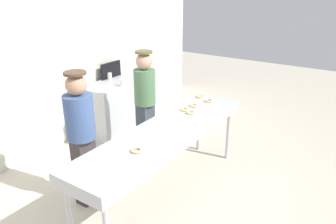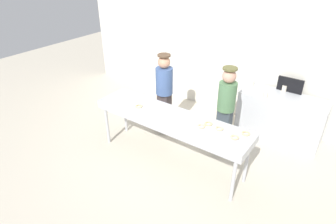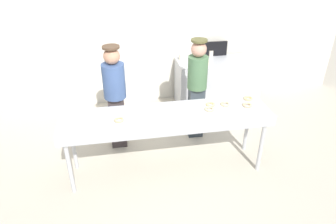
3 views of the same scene
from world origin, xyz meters
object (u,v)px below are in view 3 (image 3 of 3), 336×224
(plain_donut_1, at_px, (225,104))
(plain_donut_5, at_px, (210,104))
(paper_cup_1, at_px, (181,57))
(worker_baker, at_px, (115,93))
(menu_display, at_px, (215,49))
(plain_donut_4, at_px, (209,109))
(prep_counter, at_px, (217,82))
(worker_assistant, at_px, (197,85))
(plain_donut_2, at_px, (248,98))
(paper_cup_0, at_px, (208,63))
(plain_donut_0, at_px, (119,120))
(plain_donut_3, at_px, (247,105))
(fryer_conveyor, at_px, (167,119))
(paper_cup_2, at_px, (211,54))

(plain_donut_1, bearing_deg, plain_donut_5, 172.02)
(paper_cup_1, bearing_deg, worker_baker, -135.14)
(paper_cup_1, distance_m, menu_display, 0.72)
(plain_donut_1, bearing_deg, plain_donut_4, -158.13)
(plain_donut_5, xyz_separation_m, prep_counter, (0.69, 1.73, -0.49))
(menu_display, bearing_deg, worker_assistant, -117.98)
(worker_baker, bearing_deg, plain_donut_4, 142.16)
(plain_donut_4, height_order, worker_baker, worker_baker)
(prep_counter, bearing_deg, plain_donut_2, -93.59)
(plain_donut_4, bearing_deg, paper_cup_0, 74.13)
(plain_donut_0, distance_m, paper_cup_1, 2.42)
(plain_donut_3, height_order, menu_display, menu_display)
(fryer_conveyor, height_order, paper_cup_1, paper_cup_1)
(worker_baker, relative_size, menu_display, 3.47)
(worker_baker, bearing_deg, prep_counter, -157.69)
(plain_donut_5, bearing_deg, plain_donut_0, -171.14)
(fryer_conveyor, relative_size, plain_donut_0, 21.85)
(plain_donut_3, xyz_separation_m, worker_assistant, (-0.51, 0.77, -0.01))
(worker_assistant, height_order, prep_counter, worker_assistant)
(plain_donut_3, bearing_deg, menu_display, 84.66)
(plain_donut_5, distance_m, menu_display, 2.11)
(prep_counter, bearing_deg, paper_cup_0, -138.65)
(plain_donut_1, bearing_deg, plain_donut_3, -15.80)
(plain_donut_1, bearing_deg, menu_display, 76.46)
(plain_donut_4, bearing_deg, worker_assistant, 87.25)
(plain_donut_0, height_order, plain_donut_5, same)
(plain_donut_2, distance_m, plain_donut_3, 0.21)
(paper_cup_1, bearing_deg, worker_assistant, -90.25)
(plain_donut_0, distance_m, worker_baker, 0.79)
(worker_baker, bearing_deg, paper_cup_2, -151.74)
(paper_cup_0, relative_size, paper_cup_1, 1.00)
(plain_donut_2, xyz_separation_m, plain_donut_3, (-0.09, -0.19, 0.00))
(plain_donut_5, relative_size, paper_cup_2, 1.12)
(paper_cup_0, xyz_separation_m, menu_display, (0.29, 0.52, 0.09))
(worker_assistant, relative_size, paper_cup_2, 14.55)
(fryer_conveyor, bearing_deg, plain_donut_4, -0.27)
(plain_donut_0, xyz_separation_m, paper_cup_2, (1.87, 2.16, 0.02))
(plain_donut_0, relative_size, plain_donut_3, 1.00)
(fryer_conveyor, bearing_deg, plain_donut_0, -173.78)
(plain_donut_2, distance_m, plain_donut_4, 0.68)
(paper_cup_0, bearing_deg, menu_display, 60.99)
(plain_donut_3, bearing_deg, plain_donut_4, -177.77)
(plain_donut_4, bearing_deg, plain_donut_3, 2.23)
(fryer_conveyor, xyz_separation_m, paper_cup_1, (0.63, 2.00, 0.11))
(plain_donut_2, relative_size, plain_donut_3, 1.00)
(prep_counter, bearing_deg, paper_cup_1, 168.51)
(plain_donut_3, xyz_separation_m, paper_cup_1, (-0.50, 1.98, 0.02))
(fryer_conveyor, height_order, plain_donut_0, plain_donut_0)
(worker_assistant, bearing_deg, plain_donut_4, 87.11)
(plain_donut_0, distance_m, paper_cup_0, 2.36)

